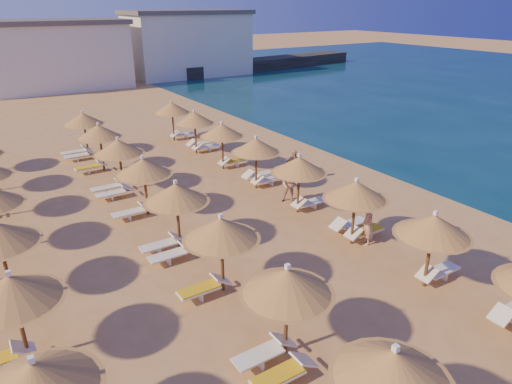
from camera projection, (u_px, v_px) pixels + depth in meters
ground at (297, 263)px, 17.11m from camera, size 220.00×220.00×0.00m
jetty at (269, 63)px, 66.50m from camera, size 30.26×7.57×1.50m
hotel_blocks at (70, 52)px, 52.09m from camera, size 46.39×11.23×8.10m
parasol_row_east at (325, 178)px, 18.96m from camera, size 2.57×34.50×2.84m
parasol_row_west at (197, 211)px, 15.99m from camera, size 2.57×34.50×2.84m
loungers at (213, 245)px, 17.61m from camera, size 15.19×32.51×0.66m
beachgoer_a at (368, 225)px, 18.14m from camera, size 0.58×0.70×1.65m
beachgoer_b at (290, 184)px, 21.91m from camera, size 1.14×1.14×1.87m
beachgoer_c at (294, 166)px, 24.50m from camera, size 1.13×0.85×1.78m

